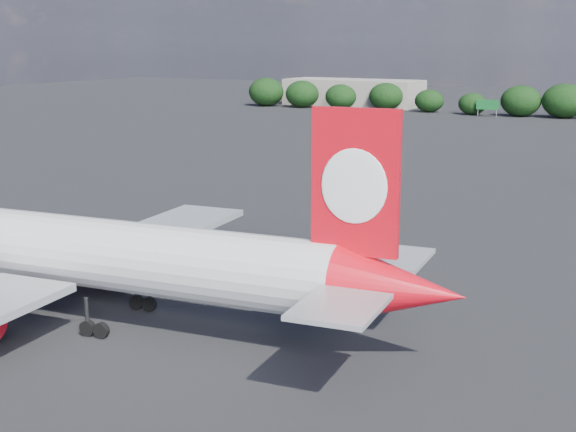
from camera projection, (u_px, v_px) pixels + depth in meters
The scene contains 4 objects.
ground at pixel (365, 194), 106.10m from camera, with size 500.00×500.00×0.00m, color black.
qantas_airliner at pixel (107, 256), 57.26m from camera, with size 49.30×46.99×16.08m.
terminal_building at pixel (353, 93), 248.59m from camera, with size 42.00×16.00×8.00m.
highway_sign at pixel (487, 105), 212.22m from camera, with size 6.00×0.30×4.50m.
Camera 1 is at (43.44, -35.29, 20.06)m, focal length 50.00 mm.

